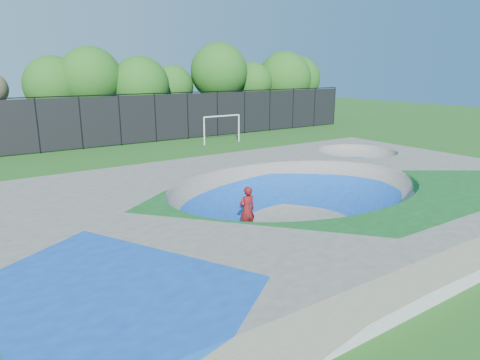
% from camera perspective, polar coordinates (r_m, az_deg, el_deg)
% --- Properties ---
extents(ground, '(120.00, 120.00, 0.00)m').
position_cam_1_polar(ground, '(17.63, 7.60, -5.14)').
color(ground, '#1C5116').
rests_on(ground, ground).
extents(skate_deck, '(22.00, 14.00, 1.50)m').
position_cam_1_polar(skate_deck, '(17.40, 7.68, -2.81)').
color(skate_deck, gray).
rests_on(skate_deck, ground).
extents(skater, '(0.67, 0.47, 1.77)m').
position_cam_1_polar(skater, '(15.76, 0.95, -4.00)').
color(skater, red).
rests_on(skater, ground).
extents(skateboard, '(0.80, 0.29, 0.05)m').
position_cam_1_polar(skateboard, '(16.05, 0.93, -6.92)').
color(skateboard, black).
rests_on(skateboard, ground).
extents(soccer_goal, '(3.46, 0.12, 2.28)m').
position_cam_1_polar(soccer_goal, '(35.21, -2.43, 7.49)').
color(soccer_goal, silver).
rests_on(soccer_goal, ground).
extents(fence, '(48.09, 0.09, 4.04)m').
position_cam_1_polar(fence, '(35.33, -15.73, 7.82)').
color(fence, black).
rests_on(fence, ground).
extents(treeline, '(53.78, 7.79, 8.56)m').
position_cam_1_polar(treeline, '(40.36, -18.11, 12.49)').
color(treeline, '#402920').
rests_on(treeline, ground).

